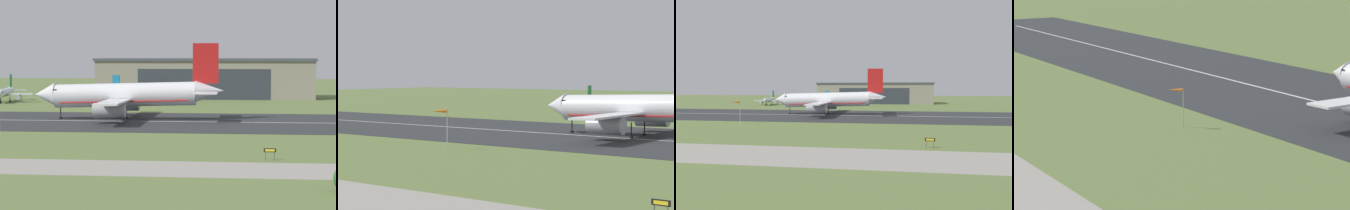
% 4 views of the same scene
% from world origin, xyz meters
% --- Properties ---
extents(ground_plane, '(718.36, 718.36, 0.00)m').
position_xyz_m(ground_plane, '(0.00, 52.28, 0.00)').
color(ground_plane, olive).
extents(airplane_landing, '(44.23, 45.67, 17.64)m').
position_xyz_m(airplane_landing, '(-23.53, 108.95, 5.58)').
color(airplane_landing, white).
rests_on(airplane_landing, ground_plane).
extents(airplane_parked_west, '(18.03, 23.82, 8.52)m').
position_xyz_m(airplane_parked_west, '(-72.85, 170.97, 2.93)').
color(airplane_parked_west, silver).
rests_on(airplane_parked_west, ground_plane).
extents(windsock_pole, '(2.02, 2.34, 6.72)m').
position_xyz_m(windsock_pole, '(-41.70, 69.61, 6.03)').
color(windsock_pole, '#B7B7BC').
rests_on(windsock_pole, ground_plane).
extents(runway_sign, '(1.77, 0.13, 1.77)m').
position_xyz_m(runway_sign, '(8.51, 41.95, 1.35)').
color(runway_sign, '#4C4C51').
rests_on(runway_sign, ground_plane).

